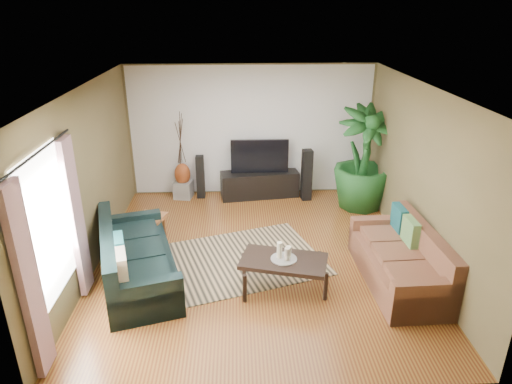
{
  "coord_description": "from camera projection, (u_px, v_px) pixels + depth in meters",
  "views": [
    {
      "loc": [
        -0.27,
        -6.38,
        3.79
      ],
      "look_at": [
        0.0,
        0.2,
        1.05
      ],
      "focal_mm": 32.0,
      "sensor_mm": 36.0,
      "label": 1
    }
  ],
  "objects": [
    {
      "name": "curtain_near",
      "position": [
        29.0,
        283.0,
        4.65
      ],
      "size": [
        0.08,
        0.35,
        2.2
      ],
      "primitive_type": "cube",
      "color": "gray",
      "rests_on": "ground"
    },
    {
      "name": "side_table",
      "position": [
        152.0,
        229.0,
        7.75
      ],
      "size": [
        0.56,
        0.56,
        0.47
      ],
      "primitive_type": "cube",
      "rotation": [
        0.0,
        0.0,
        -0.3
      ],
      "color": "#945830",
      "rests_on": "floor"
    },
    {
      "name": "pedestal",
      "position": [
        183.0,
        189.0,
        9.54
      ],
      "size": [
        0.42,
        0.42,
        0.36
      ],
      "primitive_type": "cube",
      "rotation": [
        0.0,
        0.0,
        -0.18
      ],
      "color": "gray",
      "rests_on": "floor"
    },
    {
      "name": "candle_tray",
      "position": [
        284.0,
        259.0,
        6.35
      ],
      "size": [
        0.37,
        0.37,
        0.02
      ],
      "primitive_type": "cylinder",
      "color": "gray",
      "rests_on": "coffee_table"
    },
    {
      "name": "curtain_rod",
      "position": [
        37.0,
        153.0,
        4.9
      ],
      "size": [
        0.03,
        1.9,
        0.03
      ],
      "primitive_type": "cylinder",
      "rotation": [
        1.57,
        0.0,
        0.0
      ],
      "color": "black",
      "rests_on": "ground"
    },
    {
      "name": "coffee_table",
      "position": [
        283.0,
        274.0,
        6.44
      ],
      "size": [
        1.31,
        0.94,
        0.48
      ],
      "primitive_type": "cube",
      "rotation": [
        0.0,
        0.0,
        -0.27
      ],
      "color": "black",
      "rests_on": "floor"
    },
    {
      "name": "floor",
      "position": [
        257.0,
        257.0,
        7.35
      ],
      "size": [
        5.5,
        5.5,
        0.0
      ],
      "primitive_type": "plane",
      "color": "brown",
      "rests_on": "ground"
    },
    {
      "name": "sofa_left",
      "position": [
        138.0,
        254.0,
        6.6
      ],
      "size": [
        1.54,
        2.4,
        0.85
      ],
      "primitive_type": "cube",
      "rotation": [
        0.0,
        0.0,
        1.86
      ],
      "color": "black",
      "rests_on": "floor"
    },
    {
      "name": "wall_left",
      "position": [
        88.0,
        181.0,
        6.74
      ],
      "size": [
        0.0,
        5.5,
        5.5
      ],
      "primitive_type": "plane",
      "rotation": [
        1.57,
        0.0,
        1.57
      ],
      "color": "brown",
      "rests_on": "ground"
    },
    {
      "name": "ceiling",
      "position": [
        257.0,
        88.0,
        6.32
      ],
      "size": [
        5.5,
        5.5,
        0.0
      ],
      "primitive_type": "plane",
      "rotation": [
        3.14,
        0.0,
        0.0
      ],
      "color": "white",
      "rests_on": "ground"
    },
    {
      "name": "plant_pot",
      "position": [
        359.0,
        200.0,
        9.12
      ],
      "size": [
        0.37,
        0.37,
        0.29
      ],
      "primitive_type": "cylinder",
      "color": "black",
      "rests_on": "floor"
    },
    {
      "name": "candle_mid",
      "position": [
        287.0,
        254.0,
        6.27
      ],
      "size": [
        0.08,
        0.08,
        0.18
      ],
      "primitive_type": "cylinder",
      "color": "beige",
      "rests_on": "candle_tray"
    },
    {
      "name": "sofa_right",
      "position": [
        399.0,
        256.0,
        6.55
      ],
      "size": [
        0.98,
        2.03,
        0.85
      ],
      "primitive_type": "cube",
      "rotation": [
        0.0,
        0.0,
        -1.53
      ],
      "color": "brown",
      "rests_on": "floor"
    },
    {
      "name": "potted_plant",
      "position": [
        363.0,
        159.0,
        8.79
      ],
      "size": [
        1.31,
        1.31,
        2.02
      ],
      "primitive_type": "imported",
      "rotation": [
        0.0,
        0.0,
        0.17
      ],
      "color": "#1A4F1E",
      "rests_on": "floor"
    },
    {
      "name": "backwall_panel",
      "position": [
        251.0,
        131.0,
        9.36
      ],
      "size": [
        4.9,
        0.0,
        4.9
      ],
      "primitive_type": "plane",
      "rotation": [
        1.57,
        0.0,
        0.0
      ],
      "color": "white",
      "rests_on": "ground"
    },
    {
      "name": "curtain_far",
      "position": [
        76.0,
        218.0,
        6.03
      ],
      "size": [
        0.08,
        0.35,
        2.2
      ],
      "primitive_type": "cube",
      "color": "gray",
      "rests_on": "ground"
    },
    {
      "name": "candle_short",
      "position": [
        289.0,
        251.0,
        6.37
      ],
      "size": [
        0.08,
        0.08,
        0.15
      ],
      "primitive_type": "cylinder",
      "color": "white",
      "rests_on": "candle_tray"
    },
    {
      "name": "television",
      "position": [
        260.0,
        156.0,
        9.33
      ],
      "size": [
        1.18,
        0.06,
        0.7
      ],
      "primitive_type": "cube",
      "color": "black",
      "rests_on": "tv_stand"
    },
    {
      "name": "speaker_right",
      "position": [
        307.0,
        175.0,
        9.32
      ],
      "size": [
        0.21,
        0.23,
        1.07
      ],
      "primitive_type": "cube",
      "rotation": [
        0.0,
        0.0,
        0.11
      ],
      "color": "black",
      "rests_on": "floor"
    },
    {
      "name": "wall_front",
      "position": [
        269.0,
        283.0,
        4.3
      ],
      "size": [
        5.0,
        0.0,
        5.0
      ],
      "primitive_type": "plane",
      "rotation": [
        -1.57,
        0.0,
        0.0
      ],
      "color": "brown",
      "rests_on": "ground"
    },
    {
      "name": "wall_right",
      "position": [
        421.0,
        176.0,
        6.93
      ],
      "size": [
        0.0,
        5.5,
        5.5
      ],
      "primitive_type": "plane",
      "rotation": [
        1.57,
        0.0,
        -1.57
      ],
      "color": "brown",
      "rests_on": "ground"
    },
    {
      "name": "window_pane",
      "position": [
        47.0,
        227.0,
        5.24
      ],
      "size": [
        0.0,
        1.8,
        1.8
      ],
      "primitive_type": "plane",
      "rotation": [
        1.57,
        0.0,
        1.57
      ],
      "color": "white",
      "rests_on": "ground"
    },
    {
      "name": "candle_tall",
      "position": [
        280.0,
        250.0,
        6.32
      ],
      "size": [
        0.08,
        0.08,
        0.24
      ],
      "primitive_type": "cylinder",
      "color": "#EFE8CA",
      "rests_on": "candle_tray"
    },
    {
      "name": "area_rug",
      "position": [
        237.0,
        260.0,
        7.24
      ],
      "size": [
        3.05,
        2.57,
        0.01
      ],
      "primitive_type": "cube",
      "rotation": [
        0.0,
        0.0,
        0.32
      ],
      "color": "tan",
      "rests_on": "floor"
    },
    {
      "name": "wall_back",
      "position": [
        251.0,
        131.0,
        9.37
      ],
      "size": [
        5.0,
        0.0,
        5.0
      ],
      "primitive_type": "plane",
      "rotation": [
        1.57,
        0.0,
        0.0
      ],
      "color": "brown",
      "rests_on": "ground"
    },
    {
      "name": "tv_stand",
      "position": [
        260.0,
        184.0,
        9.56
      ],
      "size": [
        1.66,
        0.7,
        0.54
      ],
      "primitive_type": "cube",
      "rotation": [
        0.0,
        0.0,
        0.14
      ],
      "color": "black",
      "rests_on": "floor"
    },
    {
      "name": "vase",
      "position": [
        182.0,
        174.0,
        9.4
      ],
      "size": [
        0.33,
        0.33,
        0.46
      ],
      "primitive_type": "ellipsoid",
      "color": "brown",
      "rests_on": "pedestal"
    },
    {
      "name": "speaker_left",
      "position": [
        200.0,
        177.0,
        9.44
      ],
      "size": [
        0.16,
        0.18,
        0.9
      ],
      "primitive_type": "cube",
      "rotation": [
        0.0,
        0.0,
        -0.01
      ],
      "color": "black",
      "rests_on": "floor"
    }
  ]
}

